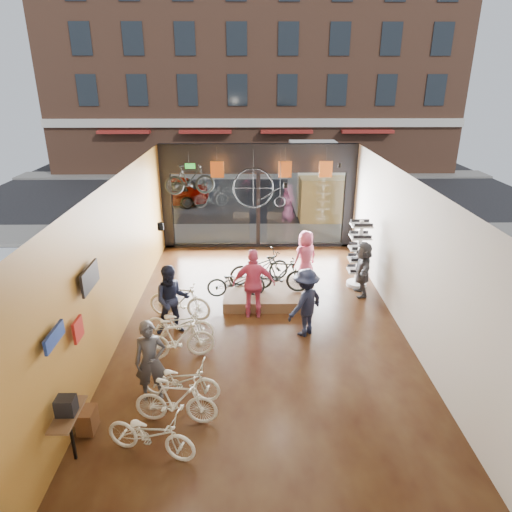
{
  "coord_description": "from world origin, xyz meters",
  "views": [
    {
      "loc": [
        -0.33,
        -10.2,
        5.99
      ],
      "look_at": [
        -0.15,
        1.4,
        1.4
      ],
      "focal_mm": 32.0,
      "sensor_mm": 36.0,
      "label": 1
    }
  ],
  "objects_px": {
    "display_bike_mid": "(279,274)",
    "customer_5": "(363,269)",
    "box_truck": "(320,180)",
    "customer_4": "(305,257)",
    "display_bike_left": "(236,282)",
    "customer_3": "(306,303)",
    "sunglasses_rack": "(359,254)",
    "penny_farthing": "(262,190)",
    "street_car": "(166,191)",
    "display_bike_right": "(259,267)",
    "hung_bike": "(190,180)",
    "floor_bike_4": "(179,323)",
    "customer_1": "(172,300)",
    "floor_bike_3": "(178,339)",
    "floor_bike_5": "(180,301)",
    "customer_2": "(254,284)",
    "customer_0": "(151,361)",
    "floor_bike_2": "(181,380)",
    "floor_bike_0": "(151,434)",
    "floor_bike_1": "(176,401)",
    "display_platform": "(266,294)"
  },
  "relations": [
    {
      "from": "customer_2",
      "to": "customer_1",
      "type": "bearing_deg",
      "value": 22.58
    },
    {
      "from": "street_car",
      "to": "hung_bike",
      "type": "xyz_separation_m",
      "value": [
        2.24,
        -7.8,
        2.21
      ]
    },
    {
      "from": "penny_farthing",
      "to": "customer_1",
      "type": "bearing_deg",
      "value": -115.74
    },
    {
      "from": "street_car",
      "to": "penny_farthing",
      "type": "relative_size",
      "value": 2.49
    },
    {
      "from": "floor_bike_5",
      "to": "customer_5",
      "type": "bearing_deg",
      "value": -60.07
    },
    {
      "from": "customer_5",
      "to": "floor_bike_3",
      "type": "bearing_deg",
      "value": -54.72
    },
    {
      "from": "floor_bike_1",
      "to": "customer_1",
      "type": "height_order",
      "value": "customer_1"
    },
    {
      "from": "display_bike_left",
      "to": "customer_3",
      "type": "bearing_deg",
      "value": -134.94
    },
    {
      "from": "customer_3",
      "to": "sunglasses_rack",
      "type": "distance_m",
      "value": 3.4
    },
    {
      "from": "display_bike_right",
      "to": "customer_3",
      "type": "height_order",
      "value": "customer_3"
    },
    {
      "from": "floor_bike_1",
      "to": "sunglasses_rack",
      "type": "distance_m",
      "value": 7.51
    },
    {
      "from": "display_platform",
      "to": "hung_bike",
      "type": "bearing_deg",
      "value": 132.13
    },
    {
      "from": "display_bike_mid",
      "to": "customer_0",
      "type": "bearing_deg",
      "value": 156.59
    },
    {
      "from": "display_bike_left",
      "to": "floor_bike_0",
      "type": "bearing_deg",
      "value": 162.95
    },
    {
      "from": "floor_bike_4",
      "to": "floor_bike_1",
      "type": "bearing_deg",
      "value": -165.41
    },
    {
      "from": "box_truck",
      "to": "floor_bike_4",
      "type": "distance_m",
      "value": 12.65
    },
    {
      "from": "display_bike_mid",
      "to": "customer_4",
      "type": "bearing_deg",
      "value": -25.97
    },
    {
      "from": "hung_bike",
      "to": "floor_bike_5",
      "type": "bearing_deg",
      "value": 171.73
    },
    {
      "from": "street_car",
      "to": "customer_5",
      "type": "xyz_separation_m",
      "value": [
        7.39,
        -10.16,
        0.1
      ]
    },
    {
      "from": "street_car",
      "to": "customer_5",
      "type": "distance_m",
      "value": 12.56
    },
    {
      "from": "display_bike_mid",
      "to": "customer_5",
      "type": "xyz_separation_m",
      "value": [
        2.43,
        0.33,
        -0.0
      ]
    },
    {
      "from": "floor_bike_5",
      "to": "customer_3",
      "type": "distance_m",
      "value": 3.32
    },
    {
      "from": "box_truck",
      "to": "customer_0",
      "type": "xyz_separation_m",
      "value": [
        -5.26,
        -13.7,
        -0.58
      ]
    },
    {
      "from": "floor_bike_2",
      "to": "customer_1",
      "type": "distance_m",
      "value": 2.62
    },
    {
      "from": "display_bike_right",
      "to": "hung_bike",
      "type": "bearing_deg",
      "value": 25.68
    },
    {
      "from": "box_truck",
      "to": "customer_4",
      "type": "bearing_deg",
      "value": -101.03
    },
    {
      "from": "customer_3",
      "to": "customer_5",
      "type": "xyz_separation_m",
      "value": [
        1.91,
        2.18,
        -0.06
      ]
    },
    {
      "from": "display_bike_left",
      "to": "display_bike_mid",
      "type": "xyz_separation_m",
      "value": [
        1.21,
        0.32,
        0.09
      ]
    },
    {
      "from": "street_car",
      "to": "sunglasses_rack",
      "type": "height_order",
      "value": "sunglasses_rack"
    },
    {
      "from": "floor_bike_3",
      "to": "hung_bike",
      "type": "xyz_separation_m",
      "value": [
        -0.27,
        5.54,
        2.43
      ]
    },
    {
      "from": "floor_bike_5",
      "to": "display_bike_left",
      "type": "height_order",
      "value": "display_bike_left"
    },
    {
      "from": "display_platform",
      "to": "customer_4",
      "type": "height_order",
      "value": "customer_4"
    },
    {
      "from": "floor_bike_0",
      "to": "customer_4",
      "type": "bearing_deg",
      "value": -9.14
    },
    {
      "from": "floor_bike_3",
      "to": "hung_bike",
      "type": "height_order",
      "value": "hung_bike"
    },
    {
      "from": "box_truck",
      "to": "customer_4",
      "type": "distance_m",
      "value": 8.45
    },
    {
      "from": "customer_4",
      "to": "hung_bike",
      "type": "xyz_separation_m",
      "value": [
        -3.61,
        1.47,
        2.09
      ]
    },
    {
      "from": "street_car",
      "to": "customer_0",
      "type": "distance_m",
      "value": 14.86
    },
    {
      "from": "customer_0",
      "to": "hung_bike",
      "type": "relative_size",
      "value": 1.07
    },
    {
      "from": "floor_bike_3",
      "to": "floor_bike_5",
      "type": "xyz_separation_m",
      "value": [
        -0.22,
        1.84,
        0.02
      ]
    },
    {
      "from": "box_truck",
      "to": "customer_0",
      "type": "height_order",
      "value": "box_truck"
    },
    {
      "from": "floor_bike_5",
      "to": "hung_bike",
      "type": "distance_m",
      "value": 4.41
    },
    {
      "from": "customer_3",
      "to": "display_bike_mid",
      "type": "bearing_deg",
      "value": -118.2
    },
    {
      "from": "floor_bike_2",
      "to": "display_bike_left",
      "type": "distance_m",
      "value": 4.06
    },
    {
      "from": "customer_0",
      "to": "customer_1",
      "type": "height_order",
      "value": "customer_1"
    },
    {
      "from": "floor_bike_4",
      "to": "customer_5",
      "type": "height_order",
      "value": "customer_5"
    },
    {
      "from": "penny_farthing",
      "to": "sunglasses_rack",
      "type": "bearing_deg",
      "value": -36.78
    },
    {
      "from": "floor_bike_1",
      "to": "customer_5",
      "type": "relative_size",
      "value": 0.96
    },
    {
      "from": "floor_bike_4",
      "to": "customer_1",
      "type": "height_order",
      "value": "customer_1"
    },
    {
      "from": "hung_bike",
      "to": "box_truck",
      "type": "bearing_deg",
      "value": -46.55
    },
    {
      "from": "customer_5",
      "to": "display_bike_left",
      "type": "bearing_deg",
      "value": -77.65
    }
  ]
}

